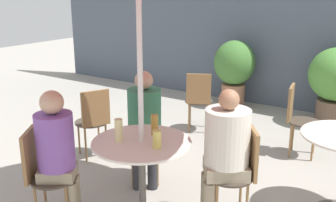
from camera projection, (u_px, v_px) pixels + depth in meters
storefront_wall at (294, 18)px, 6.24m from camera, size 10.00×0.06×3.00m
cafe_table_near at (142, 159)px, 3.29m from camera, size 0.83×0.83×0.76m
bistro_chair_0 at (241, 167)px, 3.34m from camera, size 0.45×0.44×0.86m
bistro_chair_1 at (145, 132)px, 4.12m from camera, size 0.44×0.45×0.86m
bistro_chair_2 at (42, 169)px, 3.30m from camera, size 0.45×0.44×0.86m
bistro_chair_3 at (199, 97)px, 5.43m from camera, size 0.43×0.44×0.86m
bistro_chair_5 at (94, 117)px, 4.59m from camera, size 0.44×0.43×0.86m
bistro_chair_6 at (297, 114)px, 4.70m from camera, size 0.41×0.39×0.86m
seated_person_0 at (225, 147)px, 3.28m from camera, size 0.48×0.47×1.20m
seated_person_1 at (144, 119)px, 3.93m from camera, size 0.42×0.43×1.20m
seated_person_2 at (57, 147)px, 3.25m from camera, size 0.40×0.39×1.20m
beer_glass_0 at (155, 125)px, 3.37m from camera, size 0.06×0.06×0.18m
beer_glass_1 at (119, 130)px, 3.23m from camera, size 0.07×0.07×0.19m
beer_glass_2 at (157, 139)px, 3.10m from camera, size 0.07×0.07×0.15m
potted_plant_0 at (234, 67)px, 6.62m from camera, size 0.69×0.69×1.13m
potted_plant_1 at (336, 80)px, 5.71m from camera, size 0.79×0.79×1.15m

